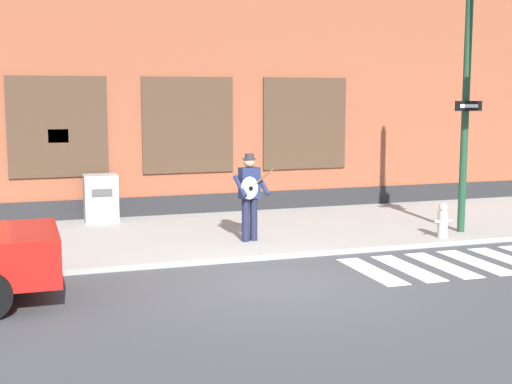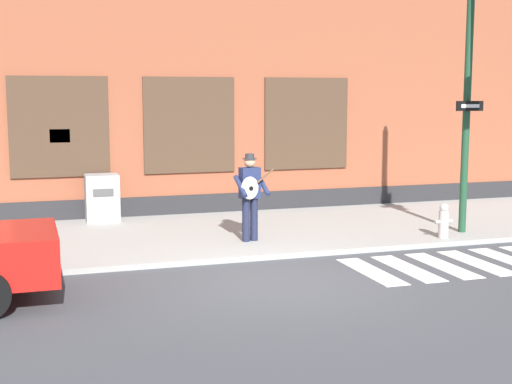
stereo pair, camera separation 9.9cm
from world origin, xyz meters
name	(u,v)px [view 1 (the left image)]	position (x,y,z in m)	size (l,w,h in m)	color
ground_plane	(280,284)	(0.00, 0.00, 0.00)	(160.00, 160.00, 0.00)	#424449
sidewalk	(215,234)	(0.00, 3.97, 0.05)	(28.00, 4.77, 0.10)	#9E9E99
building_backdrop	(170,41)	(0.00, 8.35, 4.28)	(28.00, 4.06, 8.58)	brown
crosswalk	(492,261)	(4.12, 0.28, 0.01)	(5.20, 1.90, 0.01)	silver
busker	(250,192)	(0.40, 2.81, 1.07)	(0.74, 0.58, 1.70)	#1E233D
traffic_light	(501,61)	(4.81, 1.22, 3.55)	(0.60, 3.01, 4.95)	#1E472D
utility_box	(101,198)	(-2.11, 5.90, 0.63)	(0.74, 0.60, 1.06)	#9E9E9E
fire_hydrant	(443,221)	(4.15, 1.93, 0.45)	(0.38, 0.20, 0.70)	#B2ADA8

